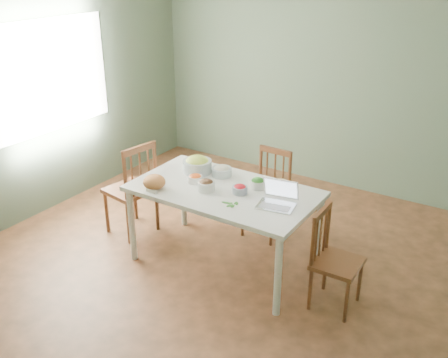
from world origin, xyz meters
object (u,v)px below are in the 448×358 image
Objects in this scene: dining_table at (224,227)px; chair_far at (266,195)px; laptop at (276,196)px; bowl_squash at (197,164)px; chair_right at (338,261)px; bread_boule at (154,182)px; chair_left at (130,187)px.

chair_far reaches higher than dining_table.
bowl_squash is at bearing 155.64° from laptop.
chair_right is 0.73m from laptop.
chair_far is at bearing 60.00° from bread_boule.
chair_left reaches higher than bread_boule.
bread_boule reaches higher than dining_table.
laptop is (0.98, -0.25, 0.02)m from bowl_squash.
bread_boule is at bearing -117.68° from chair_far.
bowl_squash is 1.01m from laptop.
dining_table is 0.66m from bowl_squash.
dining_table is 0.74m from laptop.
dining_table is 0.78m from bread_boule.
dining_table is 1.16m from chair_left.
chair_left is (-1.16, 0.00, 0.11)m from dining_table.
chair_far is 3.26× the size of bowl_squash.
chair_left is 2.28m from chair_right.
chair_right is (2.28, -0.04, -0.07)m from chair_left.
dining_table is 0.70m from chair_far.
laptop reaches higher than dining_table.
chair_left reaches higher than laptop.
dining_table is 1.65× the size of chair_left.
dining_table is 5.98× the size of bowl_squash.
chair_far is 0.90× the size of chair_left.
chair_right is 4.26× the size of bread_boule.
dining_table is at bearing -23.98° from bowl_squash.
laptop is (-0.57, -0.02, 0.45)m from chair_right.
chair_right is (1.06, -0.73, -0.02)m from chair_far.
chair_left is 3.31× the size of laptop.
bread_boule is 0.53m from bowl_squash.
bowl_squash is (0.73, 0.19, 0.36)m from chair_left.
chair_left is 1.75m from laptop.
bowl_squash reaches higher than chair_far.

